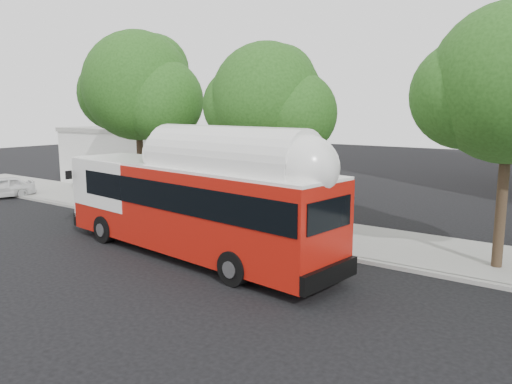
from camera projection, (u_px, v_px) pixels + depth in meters
ground at (196, 266)px, 18.13m from camera, size 120.00×120.00×0.00m
sidewalk at (290, 229)px, 23.34m from camera, size 60.00×5.00×0.15m
curb_strip at (258, 241)px, 21.25m from camera, size 60.00×0.30×0.15m
red_curb_segment at (205, 231)px, 22.97m from camera, size 10.00×0.32×0.16m
street_tree_left at (145, 90)px, 26.39m from camera, size 6.67×5.80×9.74m
street_tree_mid at (275, 103)px, 22.36m from camera, size 5.75×5.00×8.62m
low_commercial_bldg at (183, 156)px, 37.03m from camera, size 16.20×10.20×4.25m
transit_bus at (192, 208)px, 19.05m from camera, size 13.93×4.30×4.06m
parked_car at (1, 188)px, 31.69m from camera, size 4.32×2.78×1.37m
signal_pole at (162, 177)px, 24.45m from camera, size 0.13×0.43×4.56m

